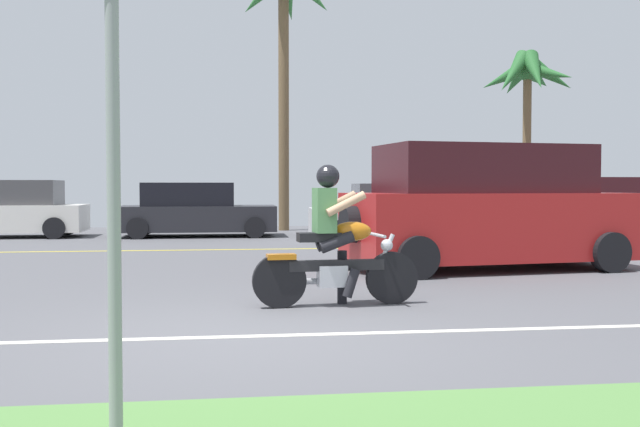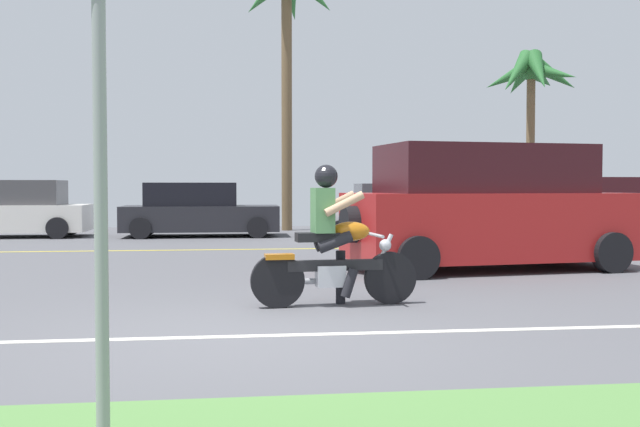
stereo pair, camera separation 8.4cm
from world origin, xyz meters
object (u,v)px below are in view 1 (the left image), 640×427
Objects in this scene: parked_car_3 at (601,209)px; street_sign at (112,110)px; parked_car_0 at (3,211)px; palm_tree_1 at (529,81)px; palm_tree_0 at (284,11)px; parked_car_1 at (195,211)px; parked_car_2 at (396,214)px; motorcyclist at (335,246)px; suv_nearby at (485,209)px.

parked_car_3 is 18.78m from street_sign.
palm_tree_1 reaches higher than parked_car_0.
palm_tree_0 is at bearing 83.08° from street_sign.
palm_tree_0 reaches higher than palm_tree_1.
parked_car_2 is at bearing -23.90° from parked_car_1.
motorcyclist is 13.83m from parked_car_3.
parked_car_0 is 0.54× the size of palm_tree_0.
palm_tree_0 is at bearing 156.51° from parked_car_3.
suv_nearby is at bearing 47.94° from motorcyclist.
parked_car_1 is at bearing -137.35° from palm_tree_0.
suv_nearby is 13.34m from parked_car_0.
suv_nearby is 1.12× the size of parked_car_0.
parked_car_0 is 0.77× the size of palm_tree_1.
parked_car_0 is 17.81m from street_sign.
street_sign is at bearing -96.92° from palm_tree_0.
street_sign is at bearing -72.55° from parked_car_0.
suv_nearby is 12.61m from palm_tree_1.
motorcyclist is 16.89m from palm_tree_1.
parked_car_2 is at bearing -170.62° from parked_car_3.
parked_car_1 is 1.01× the size of parked_car_2.
street_sign is at bearing -118.06° from palm_tree_1.
parked_car_2 is at bearing 72.63° from motorcyclist.
parked_car_1 is 0.74× the size of palm_tree_1.
parked_car_0 is 10.36m from parked_car_2.
parked_car_3 is (16.00, -1.54, 0.03)m from parked_car_0.
palm_tree_1 is at bearing 7.41° from parked_car_0.
parked_car_2 is 6.04m from parked_car_3.
parked_car_3 is at bearing 49.70° from motorcyclist.
parked_car_3 is (10.96, -1.23, 0.06)m from parked_car_1.
parked_car_1 is 5.47m from parked_car_2.
parked_car_3 is at bearing 9.38° from parked_car_2.
parked_car_0 is 9.93m from palm_tree_0.
parked_car_2 is 8.12m from palm_tree_1.
street_sign is at bearing -109.43° from motorcyclist.
suv_nearby reaches higher than parked_car_3.
palm_tree_0 reaches higher than parked_car_0.
palm_tree_0 is 19.84m from street_sign.
motorcyclist reaches higher than parked_car_2.
palm_tree_0 is (7.65, 2.09, 5.97)m from parked_car_0.
parked_car_0 is at bearing 165.91° from parked_car_2.
suv_nearby is at bearing -116.60° from palm_tree_1.
palm_tree_0 is 1.44× the size of palm_tree_1.
parked_car_3 is at bearing 55.34° from street_sign.
suv_nearby is at bearing -77.49° from palm_tree_0.
parked_car_1 is at bearing -3.46° from parked_car_0.
parked_car_0 is at bearing 174.51° from parked_car_3.
suv_nearby is (3.00, 3.32, 0.30)m from motorcyclist.
palm_tree_0 reaches higher than suv_nearby.
motorcyclist is 14.00m from parked_car_0.
parked_car_2 is 15.23m from street_sign.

